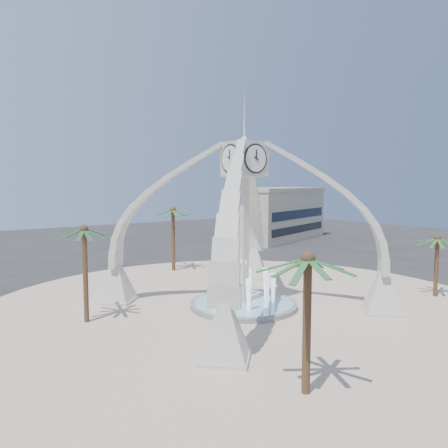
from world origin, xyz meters
TOP-DOWN VIEW (x-y plane):
  - ground at (0.00, 0.00)m, footprint 140.00×140.00m
  - plaza at (0.00, 0.00)m, footprint 40.00×40.00m
  - clock_tower at (-0.00, -0.00)m, footprint 17.94×17.94m
  - fountain at (0.00, 0.00)m, footprint 8.00×8.00m
  - building_ne at (30.00, 28.00)m, footprint 21.87×14.17m
  - palm_east at (14.67, -6.94)m, footprint 4.23×4.23m
  - palm_west at (-10.66, 3.56)m, footprint 4.23×4.23m
  - palm_north at (2.82, 15.29)m, footprint 4.68×4.68m
  - palm_south at (-6.32, -12.09)m, footprint 4.88×4.88m

SIDE VIEW (x-z plane):
  - ground at x=0.00m, z-range 0.00..0.00m
  - plaza at x=0.00m, z-range 0.00..0.06m
  - fountain at x=0.00m, z-range -1.52..2.10m
  - building_ne at x=30.00m, z-range 0.01..8.61m
  - palm_east at x=14.67m, z-range 2.04..7.54m
  - palm_south at x=-6.32m, z-range 2.56..9.40m
  - palm_west at x=-10.66m, z-range 2.70..9.68m
  - palm_north at x=2.82m, z-range 2.77..10.06m
  - clock_tower at x=0.00m, z-range -1.66..14.64m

